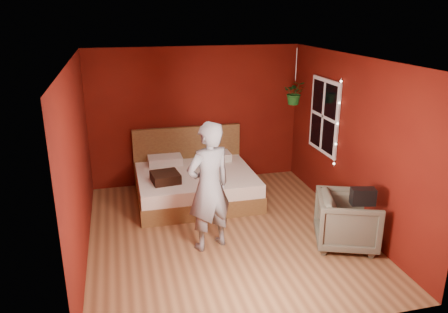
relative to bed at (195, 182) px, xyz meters
The scene contains 10 objects.
floor 1.47m from the bed, 82.09° to the right, with size 4.50×4.50×0.00m, color #8F5F39.
room_walls 2.00m from the bed, 82.09° to the right, with size 4.04×4.54×2.62m.
window 2.53m from the bed, 13.66° to the right, with size 0.05×0.97×1.27m.
fairy_lights 2.67m from the bed, 26.17° to the right, with size 0.04×0.04×1.45m.
bed is the anchor object (origin of this frame).
person 1.86m from the bed, 93.66° to the right, with size 0.67×0.44×1.85m, color gray.
armchair 2.82m from the bed, 50.36° to the right, with size 0.82×0.85×0.77m, color #565543.
handbag 3.12m from the bed, 53.58° to the right, with size 0.32×0.16×0.23m, color black.
throw_pillow 0.75m from the bed, 145.13° to the right, with size 0.44×0.44×0.16m, color black.
hanging_plant 2.38m from the bed, ahead, with size 0.47×0.44×0.98m.
Camera 1 is at (-1.45, -5.72, 3.23)m, focal length 35.00 mm.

